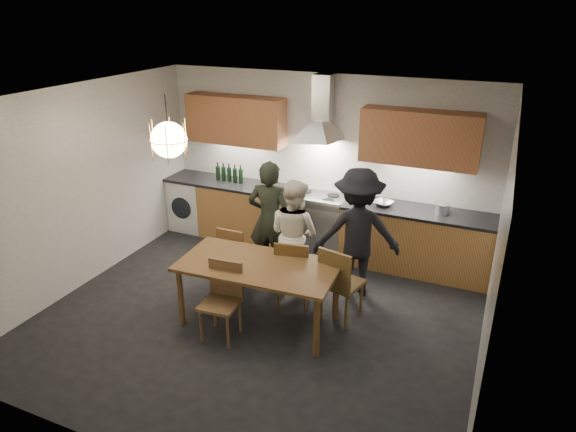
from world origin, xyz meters
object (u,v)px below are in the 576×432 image
at_px(person_left, 270,220).
at_px(stock_pot, 443,209).
at_px(person_mid, 294,234).
at_px(wine_bottles, 229,173).
at_px(dining_table, 258,271).
at_px(chair_front, 223,294).
at_px(person_right, 357,233).
at_px(mixing_bowl, 383,203).
at_px(chair_back_left, 234,252).

relative_size(person_left, stock_pot, 8.76).
height_order(person_mid, wine_bottles, person_mid).
xyz_separation_m(person_left, stock_pot, (2.10, 0.94, 0.15)).
height_order(dining_table, wine_bottles, wine_bottles).
height_order(person_left, person_mid, person_left).
height_order(chair_front, person_right, person_right).
bearing_deg(stock_pot, person_mid, -148.34).
xyz_separation_m(person_left, wine_bottles, (-1.15, 0.95, 0.23)).
bearing_deg(mixing_bowl, chair_front, -116.83).
height_order(person_right, wine_bottles, person_right).
distance_m(chair_back_left, chair_front, 1.10).
relative_size(stock_pot, wine_bottles, 0.39).
relative_size(dining_table, wine_bottles, 3.88).
bearing_deg(chair_front, person_left, 90.04).
bearing_deg(person_right, person_mid, -11.92).
bearing_deg(person_right, dining_table, 32.65).
bearing_deg(person_right, stock_pot, -154.15).
bearing_deg(dining_table, person_mid, 85.77).
bearing_deg(dining_table, mixing_bowl, 62.17).
distance_m(chair_back_left, stock_pot, 2.82).
bearing_deg(wine_bottles, person_right, -21.79).
relative_size(person_mid, person_right, 0.87).
distance_m(chair_back_left, mixing_bowl, 2.16).
distance_m(chair_back_left, wine_bottles, 1.73).
bearing_deg(wine_bottles, dining_table, -53.32).
height_order(stock_pot, wine_bottles, wine_bottles).
xyz_separation_m(person_mid, mixing_bowl, (0.91, 1.02, 0.20)).
bearing_deg(person_left, mixing_bowl, -153.89).
relative_size(chair_back_left, chair_front, 0.94).
bearing_deg(wine_bottles, person_left, -39.59).
xyz_separation_m(person_mid, stock_pot, (1.70, 1.05, 0.23)).
xyz_separation_m(mixing_bowl, wine_bottles, (-2.46, 0.05, 0.11)).
distance_m(person_right, wine_bottles, 2.55).
distance_m(dining_table, person_mid, 0.99).
distance_m(dining_table, wine_bottles, 2.58).
distance_m(chair_back_left, person_mid, 0.83).
height_order(dining_table, person_right, person_right).
distance_m(mixing_bowl, stock_pot, 0.79).
height_order(person_left, stock_pot, person_left).
xyz_separation_m(dining_table, wine_bottles, (-1.53, 2.05, 0.37)).
height_order(chair_back_left, person_mid, person_mid).
relative_size(person_right, wine_bottles, 3.53).
distance_m(chair_front, wine_bottles, 2.78).
relative_size(mixing_bowl, wine_bottles, 0.56).
height_order(chair_front, wine_bottles, wine_bottles).
relative_size(chair_back_left, person_mid, 0.57).
xyz_separation_m(chair_front, wine_bottles, (-1.26, 2.42, 0.54)).
bearing_deg(mixing_bowl, dining_table, -115.03).
distance_m(person_mid, person_right, 0.83).
xyz_separation_m(chair_back_left, person_right, (1.52, 0.46, 0.36)).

